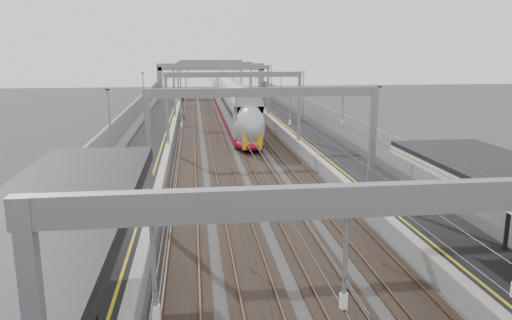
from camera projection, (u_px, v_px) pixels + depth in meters
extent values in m
cube|color=black|center=(153.00, 143.00, 50.06)|extent=(4.00, 120.00, 1.00)
cube|color=black|center=(308.00, 139.00, 52.02)|extent=(4.00, 120.00, 1.00)
cube|color=black|center=(188.00, 146.00, 50.59)|extent=(2.40, 140.00, 0.08)
cube|color=brown|center=(181.00, 146.00, 50.48)|extent=(0.07, 140.00, 0.14)
cube|color=brown|center=(195.00, 145.00, 50.66)|extent=(0.07, 140.00, 0.14)
cube|color=black|center=(217.00, 146.00, 50.96)|extent=(2.40, 140.00, 0.08)
cube|color=brown|center=(210.00, 145.00, 50.85)|extent=(0.07, 140.00, 0.14)
cube|color=brown|center=(224.00, 145.00, 51.02)|extent=(0.07, 140.00, 0.14)
cube|color=black|center=(246.00, 145.00, 51.32)|extent=(2.40, 140.00, 0.08)
cube|color=brown|center=(240.00, 144.00, 51.21)|extent=(0.07, 140.00, 0.14)
cube|color=brown|center=(253.00, 144.00, 51.39)|extent=(0.07, 140.00, 0.14)
cube|color=black|center=(275.00, 144.00, 51.69)|extent=(2.40, 140.00, 0.08)
cube|color=brown|center=(268.00, 144.00, 51.58)|extent=(0.07, 140.00, 0.14)
cube|color=brown|center=(282.00, 143.00, 51.76)|extent=(0.07, 140.00, 0.14)
cube|color=gray|center=(439.00, 197.00, 7.91)|extent=(13.00, 0.25, 0.50)
cube|color=gray|center=(149.00, 150.00, 27.17)|extent=(0.28, 0.28, 6.60)
cube|color=gray|center=(371.00, 144.00, 28.71)|extent=(0.28, 0.28, 6.60)
cube|color=gray|center=(263.00, 92.00, 27.28)|extent=(13.00, 0.25, 0.50)
cube|color=gray|center=(167.00, 108.00, 46.54)|extent=(0.28, 0.28, 6.60)
cube|color=gray|center=(299.00, 106.00, 48.08)|extent=(0.28, 0.28, 6.60)
cube|color=gray|center=(234.00, 75.00, 46.65)|extent=(13.00, 0.25, 0.50)
cube|color=gray|center=(174.00, 91.00, 65.91)|extent=(0.28, 0.28, 6.60)
cube|color=gray|center=(268.00, 90.00, 67.45)|extent=(0.28, 0.28, 6.60)
cube|color=gray|center=(221.00, 67.00, 66.02)|extent=(13.00, 0.25, 0.50)
cube|color=gray|center=(178.00, 82.00, 85.29)|extent=(0.28, 0.28, 6.60)
cube|color=gray|center=(251.00, 81.00, 86.83)|extent=(0.28, 0.28, 6.60)
cube|color=gray|center=(215.00, 63.00, 85.40)|extent=(13.00, 0.25, 0.50)
cube|color=gray|center=(180.00, 76.00, 102.72)|extent=(0.28, 0.28, 6.60)
cube|color=gray|center=(241.00, 76.00, 104.26)|extent=(0.28, 0.28, 6.60)
cube|color=gray|center=(211.00, 61.00, 102.83)|extent=(13.00, 0.25, 0.50)
cylinder|color=#262628|center=(187.00, 89.00, 54.25)|extent=(0.03, 140.00, 0.03)
cylinder|color=#262628|center=(214.00, 88.00, 54.62)|extent=(0.03, 140.00, 0.03)
cylinder|color=#262628|center=(241.00, 88.00, 54.98)|extent=(0.03, 140.00, 0.03)
cylinder|color=#262628|center=(268.00, 88.00, 55.35)|extent=(0.03, 140.00, 0.03)
cylinder|color=black|center=(44.00, 225.00, 19.29)|extent=(0.20, 0.20, 4.00)
cube|color=black|center=(55.00, 318.00, 9.64)|extent=(1.60, 0.15, 0.55)
cylinder|color=black|center=(510.00, 206.00, 21.66)|extent=(0.20, 0.20, 4.00)
cube|color=slate|center=(211.00, 67.00, 103.08)|extent=(22.00, 2.20, 1.40)
cube|color=slate|center=(160.00, 82.00, 102.47)|extent=(1.00, 2.20, 6.20)
cube|color=slate|center=(261.00, 81.00, 105.03)|extent=(1.00, 2.20, 6.20)
cube|color=slate|center=(119.00, 133.00, 49.43)|extent=(0.30, 120.00, 3.20)
cube|color=slate|center=(338.00, 128.00, 52.17)|extent=(0.30, 120.00, 3.20)
cube|color=maroon|center=(238.00, 125.00, 60.58)|extent=(2.89, 24.65, 0.86)
cube|color=#A7A7AD|center=(238.00, 109.00, 60.14)|extent=(2.89, 24.65, 3.21)
cube|color=black|center=(245.00, 141.00, 52.30)|extent=(2.14, 2.57, 0.54)
cube|color=maroon|center=(225.00, 104.00, 84.87)|extent=(2.89, 24.65, 0.86)
cube|color=#A7A7AD|center=(225.00, 92.00, 84.43)|extent=(2.89, 24.65, 3.21)
cube|color=black|center=(228.00, 112.00, 76.59)|extent=(2.14, 2.57, 0.54)
ellipsoid|color=#A7A7AD|center=(250.00, 127.00, 48.07)|extent=(2.89, 5.57, 4.50)
cube|color=#E3AF0B|center=(252.00, 141.00, 46.04)|extent=(1.82, 0.12, 1.61)
cube|color=black|center=(252.00, 123.00, 46.16)|extent=(1.71, 0.61, 1.00)
cylinder|color=black|center=(183.00, 110.00, 69.09)|extent=(0.12, 0.12, 3.00)
cube|color=black|center=(183.00, 98.00, 68.74)|extent=(0.32, 0.22, 0.75)
sphere|color=#0CE526|center=(183.00, 97.00, 68.59)|extent=(0.16, 0.16, 0.16)
cylinder|color=black|center=(244.00, 109.00, 69.83)|extent=(0.12, 0.12, 3.00)
cube|color=black|center=(244.00, 98.00, 69.48)|extent=(0.32, 0.22, 0.75)
sphere|color=red|center=(244.00, 97.00, 69.32)|extent=(0.16, 0.16, 0.16)
cylinder|color=black|center=(253.00, 103.00, 77.52)|extent=(0.12, 0.12, 3.00)
cube|color=black|center=(253.00, 93.00, 77.17)|extent=(0.32, 0.22, 0.75)
sphere|color=red|center=(253.00, 92.00, 77.01)|extent=(0.16, 0.16, 0.16)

